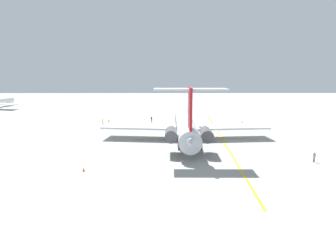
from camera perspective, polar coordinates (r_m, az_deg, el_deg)
ground at (r=71.31m, az=12.81°, el=-2.59°), size 303.73×303.73×0.00m
main_jetliner at (r=69.46m, az=3.29°, el=0.22°), size 43.41×38.66×12.67m
ground_crew_near_nose at (r=58.48m, az=25.55°, el=-5.02°), size 0.38×0.30×1.77m
ground_crew_near_tail at (r=93.99m, az=-3.07°, el=1.40°), size 0.29×0.43×1.81m
ground_crew_portside at (r=92.22m, az=-12.03°, el=0.97°), size 0.43×0.27×1.68m
ground_crew_starboard at (r=90.40m, az=-10.94°, el=0.82°), size 0.41×0.27×1.66m
safety_cone_nose at (r=50.12m, az=-15.41°, el=-7.82°), size 0.40×0.40×0.55m
safety_cone_wingtip at (r=95.26m, az=13.63°, el=0.71°), size 0.40×0.40×0.55m
safety_cone_tail at (r=93.29m, az=12.91°, el=0.55°), size 0.40×0.40×0.55m
taxiway_centreline at (r=72.36m, az=9.96°, el=-2.31°), size 75.42×4.05×0.01m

